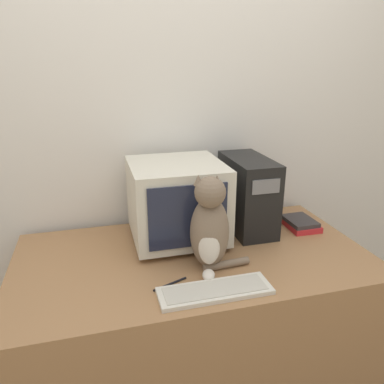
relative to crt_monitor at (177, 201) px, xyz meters
name	(u,v)px	position (x,y,z in m)	size (l,w,h in m)	color
wall_back	(169,128)	(0.03, 0.32, 0.30)	(7.00, 0.05, 2.50)	silver
desk	(193,321)	(0.03, -0.18, -0.57)	(1.61, 0.86, 0.74)	#9E7047
crt_monitor	(177,201)	(0.00, 0.00, 0.00)	(0.44, 0.44, 0.39)	beige
computer_tower	(248,194)	(0.39, 0.03, -0.01)	(0.20, 0.41, 0.38)	black
keyboard	(216,291)	(0.04, -0.49, -0.19)	(0.44, 0.14, 0.02)	silver
cat	(210,228)	(0.07, -0.30, -0.02)	(0.28, 0.27, 0.42)	#7A6651
book_stack	(300,223)	(0.67, -0.04, -0.18)	(0.16, 0.20, 0.05)	red
pen	(170,284)	(-0.12, -0.40, -0.20)	(0.15, 0.07, 0.01)	black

